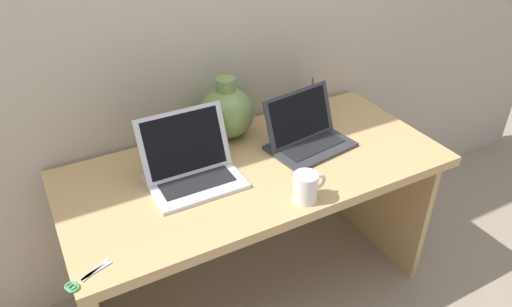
% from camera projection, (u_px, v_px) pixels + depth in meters
% --- Properties ---
extents(ground_plane, '(6.00, 6.00, 0.00)m').
position_uv_depth(ground_plane, '(256.00, 290.00, 2.22)').
color(ground_plane, gray).
extents(back_wall, '(4.40, 0.04, 2.40)m').
position_uv_depth(back_wall, '(209.00, 14.00, 1.86)').
color(back_wall, '#BCAD99').
rests_on(back_wall, ground).
extents(desk, '(1.49, 0.69, 0.71)m').
position_uv_depth(desk, '(256.00, 195.00, 1.91)').
color(desk, tan).
rests_on(desk, ground).
extents(laptop_left, '(0.33, 0.26, 0.24)m').
position_uv_depth(laptop_left, '(190.00, 163.00, 1.72)').
color(laptop_left, silver).
rests_on(laptop_left, desk).
extents(laptop_right, '(0.36, 0.27, 0.22)m').
position_uv_depth(laptop_right, '(306.00, 132.00, 1.93)').
color(laptop_right, '#333338').
rests_on(laptop_right, desk).
extents(green_vase, '(0.23, 0.23, 0.26)m').
position_uv_depth(green_vase, '(228.00, 112.00, 1.96)').
color(green_vase, '#75934C').
rests_on(green_vase, desk).
extents(coffee_mug, '(0.13, 0.09, 0.11)m').
position_uv_depth(coffee_mug, '(306.00, 187.00, 1.62)').
color(coffee_mug, white).
rests_on(coffee_mug, desk).
extents(pen_cup, '(0.06, 0.06, 0.17)m').
position_uv_depth(pen_cup, '(313.00, 101.00, 2.17)').
color(pen_cup, black).
rests_on(pen_cup, desk).
extents(scissors, '(0.14, 0.09, 0.01)m').
position_uv_depth(scissors, '(81.00, 281.00, 1.33)').
color(scissors, '#B7B7BC').
rests_on(scissors, desk).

